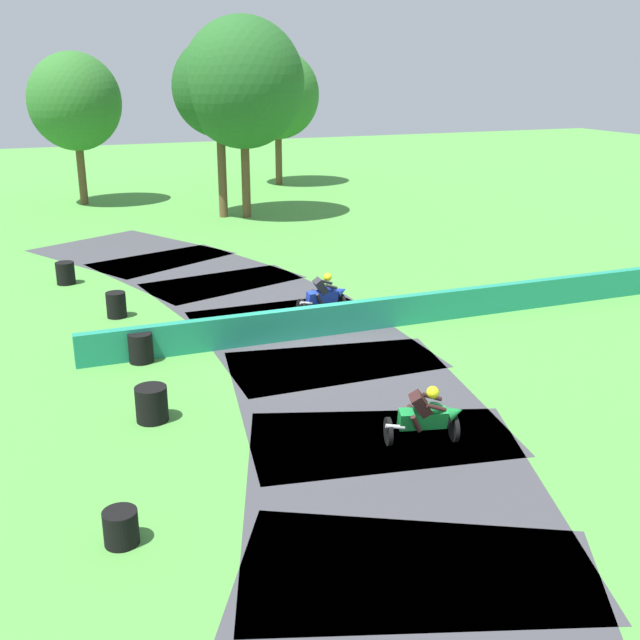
{
  "coord_description": "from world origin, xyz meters",
  "views": [
    {
      "loc": [
        -7.42,
        -19.58,
        7.51
      ],
      "look_at": [
        -0.04,
        -1.2,
        0.9
      ],
      "focal_mm": 42.94,
      "sensor_mm": 36.0,
      "label": 1
    }
  ],
  "objects_px": {
    "tire_stack_near": "(121,527)",
    "tire_stack_extra_a": "(65,273)",
    "tire_stack_mid_a": "(152,404)",
    "motorcycle_chase_blue": "(324,295)",
    "tire_stack_mid_b": "(141,348)",
    "tire_stack_far": "(116,305)",
    "motorcycle_lead_green": "(427,416)"
  },
  "relations": [
    {
      "from": "motorcycle_chase_blue",
      "to": "tire_stack_mid_a",
      "type": "distance_m",
      "value": 8.54
    },
    {
      "from": "tire_stack_mid_b",
      "to": "motorcycle_lead_green",
      "type": "bearing_deg",
      "value": -55.77
    },
    {
      "from": "motorcycle_lead_green",
      "to": "tire_stack_near",
      "type": "xyz_separation_m",
      "value": [
        -6.38,
        -1.2,
        -0.35
      ]
    },
    {
      "from": "tire_stack_extra_a",
      "to": "motorcycle_lead_green",
      "type": "bearing_deg",
      "value": -69.2
    },
    {
      "from": "tire_stack_mid_a",
      "to": "tire_stack_near",
      "type": "bearing_deg",
      "value": -106.3
    },
    {
      "from": "motorcycle_lead_green",
      "to": "tire_stack_mid_b",
      "type": "xyz_separation_m",
      "value": [
        -4.71,
        6.93,
        -0.25
      ]
    },
    {
      "from": "tire_stack_near",
      "to": "tire_stack_mid_a",
      "type": "relative_size",
      "value": 0.75
    },
    {
      "from": "motorcycle_chase_blue",
      "to": "tire_stack_mid_a",
      "type": "bearing_deg",
      "value": -138.83
    },
    {
      "from": "tire_stack_near",
      "to": "tire_stack_mid_b",
      "type": "bearing_deg",
      "value": 78.41
    },
    {
      "from": "motorcycle_chase_blue",
      "to": "tire_stack_mid_b",
      "type": "xyz_separation_m",
      "value": [
        -6.06,
        -1.94,
        -0.26
      ]
    },
    {
      "from": "motorcycle_chase_blue",
      "to": "tire_stack_far",
      "type": "distance_m",
      "value": 6.52
    },
    {
      "from": "motorcycle_lead_green",
      "to": "tire_stack_far",
      "type": "relative_size",
      "value": 2.12
    },
    {
      "from": "motorcycle_chase_blue",
      "to": "tire_stack_far",
      "type": "height_order",
      "value": "motorcycle_chase_blue"
    },
    {
      "from": "tire_stack_mid_a",
      "to": "motorcycle_chase_blue",
      "type": "bearing_deg",
      "value": 41.17
    },
    {
      "from": "tire_stack_mid_b",
      "to": "tire_stack_far",
      "type": "bearing_deg",
      "value": 91.03
    },
    {
      "from": "tire_stack_near",
      "to": "motorcycle_lead_green",
      "type": "bearing_deg",
      "value": 10.61
    },
    {
      "from": "tire_stack_mid_b",
      "to": "tire_stack_mid_a",
      "type": "bearing_deg",
      "value": -95.68
    },
    {
      "from": "tire_stack_mid_a",
      "to": "motorcycle_lead_green",
      "type": "bearing_deg",
      "value": -32.61
    },
    {
      "from": "motorcycle_chase_blue",
      "to": "tire_stack_extra_a",
      "type": "xyz_separation_m",
      "value": [
        -7.3,
        6.81,
        -0.26
      ]
    },
    {
      "from": "tire_stack_near",
      "to": "tire_stack_extra_a",
      "type": "xyz_separation_m",
      "value": [
        0.42,
        16.88,
        0.1
      ]
    },
    {
      "from": "tire_stack_mid_a",
      "to": "tire_stack_far",
      "type": "bearing_deg",
      "value": 87.87
    },
    {
      "from": "motorcycle_chase_blue",
      "to": "tire_stack_near",
      "type": "height_order",
      "value": "motorcycle_chase_blue"
    },
    {
      "from": "motorcycle_lead_green",
      "to": "tire_stack_mid_a",
      "type": "distance_m",
      "value": 6.04
    },
    {
      "from": "motorcycle_chase_blue",
      "to": "tire_stack_mid_b",
      "type": "relative_size",
      "value": 2.1
    },
    {
      "from": "motorcycle_lead_green",
      "to": "tire_stack_far",
      "type": "xyz_separation_m",
      "value": [
        -4.79,
        11.07,
        -0.25
      ]
    },
    {
      "from": "tire_stack_near",
      "to": "tire_stack_extra_a",
      "type": "height_order",
      "value": "tire_stack_extra_a"
    },
    {
      "from": "tire_stack_mid_a",
      "to": "tire_stack_extra_a",
      "type": "height_order",
      "value": "same"
    },
    {
      "from": "tire_stack_near",
      "to": "tire_stack_extra_a",
      "type": "bearing_deg",
      "value": 88.57
    },
    {
      "from": "motorcycle_chase_blue",
      "to": "tire_stack_near",
      "type": "distance_m",
      "value": 12.69
    },
    {
      "from": "tire_stack_near",
      "to": "tire_stack_far",
      "type": "height_order",
      "value": "tire_stack_far"
    },
    {
      "from": "motorcycle_lead_green",
      "to": "tire_stack_mid_b",
      "type": "distance_m",
      "value": 8.39
    },
    {
      "from": "tire_stack_mid_b",
      "to": "tire_stack_far",
      "type": "relative_size",
      "value": 1.0
    }
  ]
}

